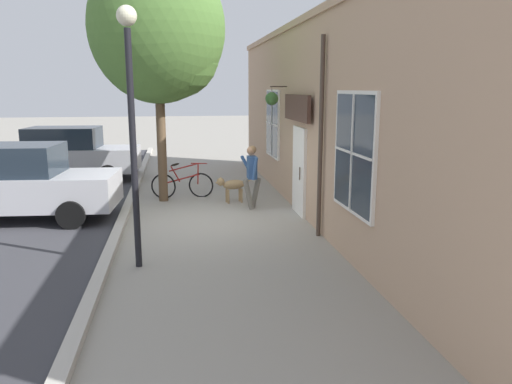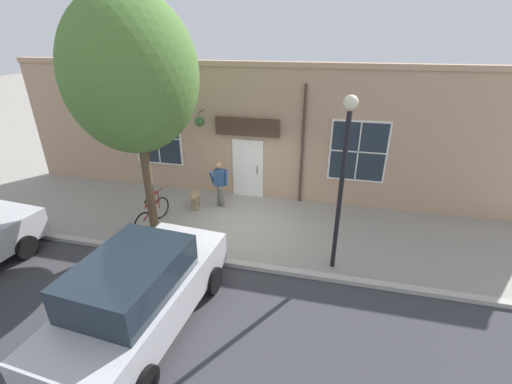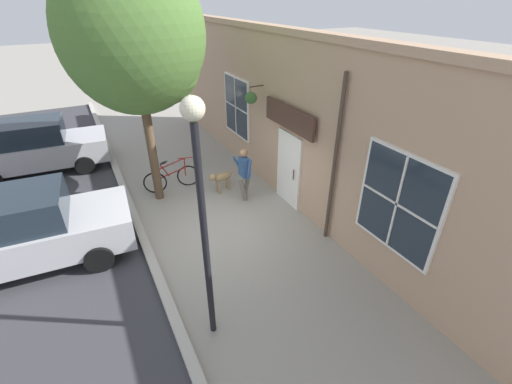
% 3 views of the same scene
% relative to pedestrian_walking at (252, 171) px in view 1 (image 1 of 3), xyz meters
% --- Properties ---
extents(ground_plane, '(90.00, 90.00, 0.00)m').
position_rel_pedestrian_walking_xyz_m(ground_plane, '(1.12, 1.02, -0.95)').
color(ground_plane, gray).
extents(storefront_facade, '(0.95, 18.00, 4.61)m').
position_rel_pedestrian_walking_xyz_m(storefront_facade, '(-1.22, 1.01, 1.36)').
color(storefront_facade, tan).
rests_on(storefront_facade, ground_plane).
extents(pedestrian_walking, '(0.51, 0.54, 1.61)m').
position_rel_pedestrian_walking_xyz_m(pedestrian_walking, '(0.00, 0.00, 0.00)').
color(pedestrian_walking, '#6B665B').
rests_on(pedestrian_walking, ground_plane).
extents(dog_on_leash, '(1.01, 0.40, 0.72)m').
position_rel_pedestrian_walking_xyz_m(dog_on_leash, '(0.43, -0.73, -0.47)').
color(dog_on_leash, '#997A51').
rests_on(dog_on_leash, ground_plane).
extents(street_tree_by_curb, '(3.46, 3.12, 6.41)m').
position_rel_pedestrian_walking_xyz_m(street_tree_by_curb, '(2.14, -1.25, 3.40)').
color(street_tree_by_curb, brown).
rests_on(street_tree_by_curb, ground_plane).
extents(leaning_bicycle, '(1.73, 0.25, 1.01)m').
position_rel_pedestrian_walking_xyz_m(leaning_bicycle, '(1.72, -1.60, -0.57)').
color(leaning_bicycle, black).
rests_on(leaning_bicycle, ground_plane).
extents(parked_car_nearest_curb, '(4.42, 2.18, 1.75)m').
position_rel_pedestrian_walking_xyz_m(parked_car_nearest_curb, '(5.35, -4.96, -0.07)').
color(parked_car_nearest_curb, '#B7B7BC').
rests_on(parked_car_nearest_curb, ground_plane).
extents(parked_car_mid_block, '(4.42, 2.18, 1.75)m').
position_rel_pedestrian_walking_xyz_m(parked_car_mid_block, '(5.47, 0.27, -0.07)').
color(parked_car_mid_block, '#B7B7BC').
rests_on(parked_car_mid_block, ground_plane).
extents(street_lamp, '(0.32, 0.32, 4.26)m').
position_rel_pedestrian_walking_xyz_m(street_lamp, '(2.55, 3.86, 1.88)').
color(street_lamp, black).
rests_on(street_lamp, ground_plane).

